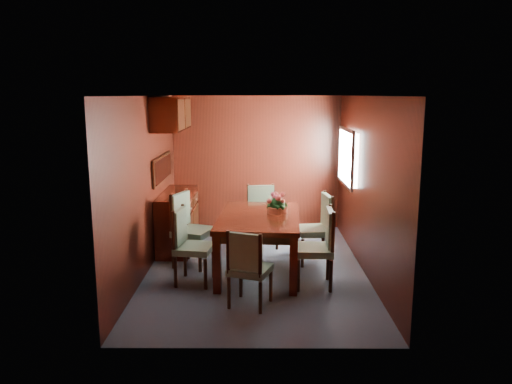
{
  "coord_description": "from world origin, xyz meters",
  "views": [
    {
      "loc": [
        0.03,
        -6.7,
        2.42
      ],
      "look_at": [
        0.0,
        0.28,
        1.05
      ],
      "focal_mm": 35.0,
      "sensor_mm": 36.0,
      "label": 1
    }
  ],
  "objects_px": {
    "sideboard": "(178,220)",
    "dining_table": "(259,223)",
    "chair_right_near": "(320,243)",
    "chair_head": "(248,265)",
    "chair_left_near": "(189,241)",
    "flower_centerpiece": "(277,202)"
  },
  "relations": [
    {
      "from": "sideboard",
      "to": "dining_table",
      "type": "relative_size",
      "value": 0.78
    },
    {
      "from": "dining_table",
      "to": "flower_centerpiece",
      "type": "xyz_separation_m",
      "value": [
        0.25,
        0.15,
        0.26
      ]
    },
    {
      "from": "sideboard",
      "to": "chair_left_near",
      "type": "xyz_separation_m",
      "value": [
        0.38,
        -1.52,
        0.1
      ]
    },
    {
      "from": "dining_table",
      "to": "chair_left_near",
      "type": "height_order",
      "value": "chair_left_near"
    },
    {
      "from": "chair_left_near",
      "to": "flower_centerpiece",
      "type": "distance_m",
      "value": 1.35
    },
    {
      "from": "chair_right_near",
      "to": "dining_table",
      "type": "bearing_deg",
      "value": 59.67
    },
    {
      "from": "sideboard",
      "to": "dining_table",
      "type": "distance_m",
      "value": 1.73
    },
    {
      "from": "dining_table",
      "to": "flower_centerpiece",
      "type": "height_order",
      "value": "flower_centerpiece"
    },
    {
      "from": "dining_table",
      "to": "chair_head",
      "type": "distance_m",
      "value": 1.2
    },
    {
      "from": "dining_table",
      "to": "chair_right_near",
      "type": "xyz_separation_m",
      "value": [
        0.78,
        -0.51,
        -0.12
      ]
    },
    {
      "from": "dining_table",
      "to": "chair_left_near",
      "type": "relative_size",
      "value": 1.79
    },
    {
      "from": "sideboard",
      "to": "dining_table",
      "type": "height_order",
      "value": "sideboard"
    },
    {
      "from": "chair_left_near",
      "to": "chair_right_near",
      "type": "bearing_deg",
      "value": 95.13
    },
    {
      "from": "chair_right_near",
      "to": "chair_head",
      "type": "height_order",
      "value": "chair_right_near"
    },
    {
      "from": "sideboard",
      "to": "dining_table",
      "type": "bearing_deg",
      "value": -40.79
    },
    {
      "from": "sideboard",
      "to": "chair_head",
      "type": "bearing_deg",
      "value": -63.1
    },
    {
      "from": "sideboard",
      "to": "chair_left_near",
      "type": "relative_size",
      "value": 1.4
    },
    {
      "from": "chair_left_near",
      "to": "chair_head",
      "type": "bearing_deg",
      "value": 53.94
    },
    {
      "from": "chair_left_near",
      "to": "chair_head",
      "type": "distance_m",
      "value": 1.11
    },
    {
      "from": "sideboard",
      "to": "chair_head",
      "type": "xyz_separation_m",
      "value": [
        1.16,
        -2.3,
        0.07
      ]
    },
    {
      "from": "chair_head",
      "to": "dining_table",
      "type": "bearing_deg",
      "value": 103.66
    },
    {
      "from": "chair_head",
      "to": "flower_centerpiece",
      "type": "height_order",
      "value": "flower_centerpiece"
    }
  ]
}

